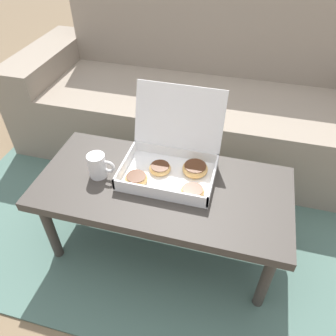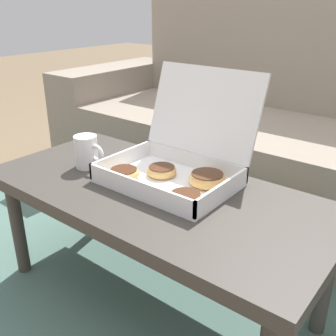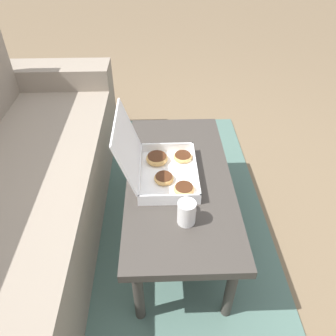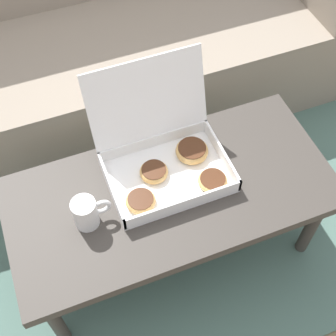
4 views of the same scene
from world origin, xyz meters
name	(u,v)px [view 2 (image 2 of 4)]	position (x,y,z in m)	size (l,w,h in m)	color
ground_plane	(170,287)	(0.00, 0.00, 0.00)	(12.00, 12.00, 0.00)	#756047
area_rug	(216,246)	(0.00, 0.30, 0.01)	(2.35, 1.77, 0.01)	#4C6B60
couch	(277,140)	(0.00, 0.80, 0.32)	(2.23, 0.80, 0.97)	gray
coffee_table	(155,202)	(0.00, -0.07, 0.36)	(1.05, 0.50, 0.41)	#3D3833
pastry_box	(179,163)	(0.02, 0.02, 0.47)	(0.39, 0.36, 0.32)	white
coffee_mug	(87,152)	(-0.27, -0.09, 0.46)	(0.12, 0.07, 0.11)	white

